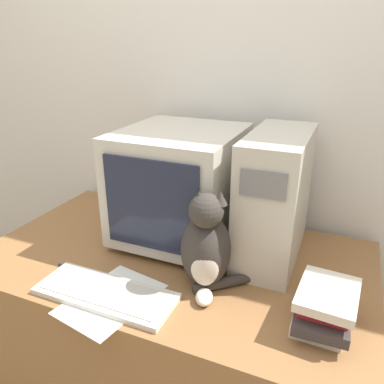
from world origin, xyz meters
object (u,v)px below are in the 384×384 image
keyboard (106,293)px  pen (75,270)px  computer_tower (275,197)px  book_stack (323,307)px  crt_monitor (180,184)px  cat (207,247)px

keyboard → pen: keyboard is taller
computer_tower → book_stack: 0.42m
crt_monitor → computer_tower: 0.36m
crt_monitor → keyboard: 0.49m
cat → book_stack: size_ratio=1.58×
computer_tower → crt_monitor: bearing=-178.0°
computer_tower → book_stack: bearing=-57.1°
cat → book_stack: bearing=-27.4°
keyboard → book_stack: bearing=11.3°
book_stack → pen: size_ratio=1.43×
cat → book_stack: cat is taller
computer_tower → cat: bearing=-118.9°
keyboard → cat: (0.26, 0.18, 0.13)m
computer_tower → cat: (-0.15, -0.27, -0.09)m
computer_tower → pen: size_ratio=3.06×
crt_monitor → book_stack: 0.67m
book_stack → pen: 0.80m
crt_monitor → book_stack: bearing=-28.8°
keyboard → pen: (-0.18, 0.07, -0.01)m
keyboard → cat: bearing=34.2°
crt_monitor → pen: 0.48m
crt_monitor → keyboard: bearing=-97.1°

